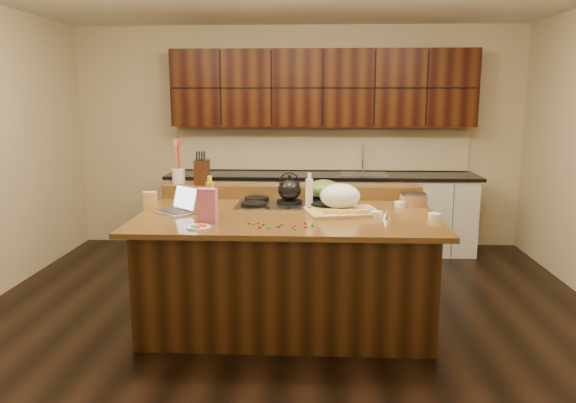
{
  "coord_description": "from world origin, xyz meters",
  "views": [
    {
      "loc": [
        0.23,
        -4.5,
        1.86
      ],
      "look_at": [
        0.0,
        0.05,
        1.0
      ],
      "focal_mm": 35.0,
      "sensor_mm": 36.0,
      "label": 1
    }
  ],
  "objects": [
    {
      "name": "room",
      "position": [
        0.0,
        0.0,
        1.35
      ],
      "size": [
        5.52,
        5.02,
        2.72
      ],
      "color": "black",
      "rests_on": "ground"
    },
    {
      "name": "island",
      "position": [
        0.0,
        0.0,
        0.46
      ],
      "size": [
        2.4,
        1.6,
        0.92
      ],
      "color": "black",
      "rests_on": "ground"
    },
    {
      "name": "back_ledge",
      "position": [
        0.0,
        0.7,
        0.98
      ],
      "size": [
        2.4,
        0.3,
        0.12
      ],
      "primitive_type": "cube",
      "color": "black",
      "rests_on": "island"
    },
    {
      "name": "cooktop",
      "position": [
        0.0,
        0.3,
        0.94
      ],
      "size": [
        0.92,
        0.52,
        0.05
      ],
      "color": "gray",
      "rests_on": "island"
    },
    {
      "name": "back_counter",
      "position": [
        0.3,
        2.23,
        0.98
      ],
      "size": [
        3.7,
        0.66,
        2.4
      ],
      "color": "silver",
      "rests_on": "ground"
    },
    {
      "name": "kettle",
      "position": [
        0.0,
        0.3,
        1.06
      ],
      "size": [
        0.21,
        0.21,
        0.18
      ],
      "primitive_type": "ellipsoid",
      "rotation": [
        0.0,
        0.0,
        0.05
      ],
      "color": "black",
      "rests_on": "cooktop"
    },
    {
      "name": "green_bowl",
      "position": [
        0.3,
        0.43,
        1.05
      ],
      "size": [
        0.36,
        0.36,
        0.16
      ],
      "primitive_type": "ellipsoid",
      "rotation": [
        0.0,
        0.0,
        -0.27
      ],
      "color": "#516D2B",
      "rests_on": "cooktop"
    },
    {
      "name": "laptop",
      "position": [
        -0.88,
        -0.06,
        0.98
      ],
      "size": [
        0.4,
        0.4,
        0.22
      ],
      "rotation": [
        0.0,
        0.0,
        -0.76
      ],
      "color": "#B7B7BC",
      "rests_on": "island"
    },
    {
      "name": "oil_bottle",
      "position": [
        -0.61,
        -0.17,
        1.06
      ],
      "size": [
        0.09,
        0.09,
        0.27
      ],
      "primitive_type": "cylinder",
      "rotation": [
        0.0,
        0.0,
        -0.39
      ],
      "color": "gold",
      "rests_on": "island"
    },
    {
      "name": "vinegar_bottle",
      "position": [
        0.17,
        0.19,
        1.04
      ],
      "size": [
        0.08,
        0.08,
        0.25
      ],
      "primitive_type": "cylinder",
      "rotation": [
        0.0,
        0.0,
        -0.39
      ],
      "color": "silver",
      "rests_on": "island"
    },
    {
      "name": "wooden_tray",
      "position": [
        0.43,
        0.04,
        1.02
      ],
      "size": [
        0.65,
        0.53,
        0.23
      ],
      "rotation": [
        0.0,
        0.0,
        0.22
      ],
      "color": "tan",
      "rests_on": "island"
    },
    {
      "name": "ramekin_a",
      "position": [
        1.15,
        -0.2,
        0.94
      ],
      "size": [
        0.13,
        0.13,
        0.04
      ],
      "primitive_type": "cylinder",
      "rotation": [
        0.0,
        0.0,
        -0.42
      ],
      "color": "white",
      "rests_on": "island"
    },
    {
      "name": "ramekin_b",
      "position": [
        0.71,
        -0.15,
        0.94
      ],
      "size": [
        0.1,
        0.1,
        0.04
      ],
      "primitive_type": "cylinder",
      "rotation": [
        0.0,
        0.0,
        -0.04
      ],
      "color": "white",
      "rests_on": "island"
    },
    {
      "name": "ramekin_c",
      "position": [
        0.96,
        0.28,
        0.94
      ],
      "size": [
        0.13,
        0.13,
        0.04
      ],
      "primitive_type": "cylinder",
      "rotation": [
        0.0,
        0.0,
        -0.32
      ],
      "color": "white",
      "rests_on": "island"
    },
    {
      "name": "strainer_bowl",
      "position": [
        1.08,
        0.35,
        0.97
      ],
      "size": [
        0.26,
        0.26,
        0.09
      ],
      "primitive_type": "cylinder",
      "rotation": [
        0.0,
        0.0,
        0.08
      ],
      "color": "#996B3F",
      "rests_on": "island"
    },
    {
      "name": "kitchen_timer",
      "position": [
        0.78,
        -0.22,
        0.96
      ],
      "size": [
        0.1,
        0.1,
        0.07
      ],
      "primitive_type": "cone",
      "rotation": [
        0.0,
        0.0,
        -0.22
      ],
      "color": "silver",
      "rests_on": "island"
    },
    {
      "name": "pink_bag",
      "position": [
        -0.58,
        -0.42,
        1.05
      ],
      "size": [
        0.15,
        0.09,
        0.26
      ],
      "primitive_type": "cube",
      "rotation": [
        0.0,
        0.0,
        -0.13
      ],
      "color": "#C25B77",
      "rests_on": "island"
    },
    {
      "name": "candy_plate",
      "position": [
        -0.62,
        -0.59,
        0.93
      ],
      "size": [
        0.22,
        0.22,
        0.01
      ],
      "primitive_type": "cylinder",
      "rotation": [
        0.0,
        0.0,
        -0.25
      ],
      "color": "white",
      "rests_on": "island"
    },
    {
      "name": "package_box",
      "position": [
        -1.15,
        0.03,
        1.0
      ],
      "size": [
        0.12,
        0.1,
        0.15
      ],
      "primitive_type": "cube",
      "rotation": [
        0.0,
        0.0,
        0.22
      ],
      "color": "#D2964A",
      "rests_on": "island"
    },
    {
      "name": "utensil_crock",
      "position": [
        -1.07,
        0.7,
        1.11
      ],
      "size": [
        0.13,
        0.13,
        0.14
      ],
      "primitive_type": "cylinder",
      "rotation": [
        0.0,
        0.0,
        -0.1
      ],
      "color": "white",
      "rests_on": "back_ledge"
    },
    {
      "name": "knife_block",
      "position": [
        -0.85,
        0.7,
        1.15
      ],
      "size": [
        0.12,
        0.19,
        0.23
      ],
      "primitive_type": "cube",
      "rotation": [
        0.0,
        0.0,
        -0.05
      ],
      "color": "black",
      "rests_on": "back_ledge"
    },
    {
      "name": "gumdrop_0",
      "position": [
        0.07,
        -0.56,
        0.93
      ],
      "size": [
        0.02,
        0.02,
        0.02
      ],
      "primitive_type": "ellipsoid",
      "color": "red",
      "rests_on": "island"
    },
    {
      "name": "gumdrop_1",
      "position": [
        -0.04,
        -0.55,
        0.93
      ],
      "size": [
        0.02,
        0.02,
        0.02
      ],
      "primitive_type": "ellipsoid",
      "color": "#198C26",
      "rests_on": "island"
    },
    {
      "name": "gumdrop_2",
      "position": [
        -0.2,
        -0.43,
        0.93
      ],
      "size": [
        0.02,
        0.02,
        0.02
      ],
      "primitive_type": "ellipsoid",
      "color": "red",
      "rests_on": "island"
    },
    {
      "name": "gumdrop_3",
      "position": [
        0.21,
        -0.49,
        0.93
      ],
      "size": [
        0.02,
        0.02,
        0.02
      ],
      "primitive_type": "ellipsoid",
      "color": "#198C26",
      "rests_on": "island"
    },
    {
      "name": "gumdrop_4",
      "position": [
        0.15,
        -0.43,
        0.93
      ],
      "size": [
        0.02,
        0.02,
        0.02
      ],
      "primitive_type": "ellipsoid",
      "color": "red",
      "rests_on": "island"
    },
    {
      "name": "gumdrop_5",
      "position": [
        -0.11,
        -0.6,
        0.93
      ],
      "size": [
        0.02,
        0.02,
        0.02
      ],
      "primitive_type": "ellipsoid",
      "color": "#198C26",
      "rests_on": "island"
    },
    {
      "name": "gumdrop_6",
      "position": [
        -0.17,
        -0.58,
        0.93
      ],
      "size": [
        0.02,
        0.02,
        0.02
      ],
      "primitive_type": "ellipsoid",
      "color": "red",
      "rests_on": "island"
    },
    {
      "name": "gumdrop_7",
      "position": [
        0.08,
        -0.61,
        0.93
      ],
      "size": [
        0.02,
        0.02,
        0.02
      ],
      "primitive_type": "ellipsoid",
      "color": "#198C26",
      "rests_on": "island"
    },
    {
      "name": "gumdrop_8",
      "position": [
        0.08,
        -0.52,
        0.93
      ],
      "size": [
        0.02,
        0.02,
        0.02
      ],
      "primitive_type": "ellipsoid",
      "color": "red",
      "rests_on": "island"
    },
    {
      "name": "gumdrop_9",
      "position": [
        -0.02,
        -0.47,
        0.93
      ],
      "size": [
        0.02,
        0.02,
        0.02
      ],
      "primitive_type": "ellipsoid",
      "color": "#198C26",
      "rests_on": "island"
    },
    {
      "name": "gumdrop_10",
      "position": [
        0.16,
        -0.55,
        0.93
      ],
      "size": [
        0.02,
        0.02,
        0.02
      ],
      "primitive_type": "ellipsoid",
      "color": "red",
      "rests_on": "island"
    },
    {
      "name": "gumdrop_11",
      "position": [
        -0.23,
        -0.47,
        0.93
      ],
      "size": [
        0.02,
        0.02,
        0.02
      ],
      "primitive_type": "ellipsoid",
      "color": "#198C26",
      "rests_on": "island"
    },
    {
      "name": "gumdrop_12",
      "position": [
        -0.03,
        -0.54,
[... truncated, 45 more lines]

